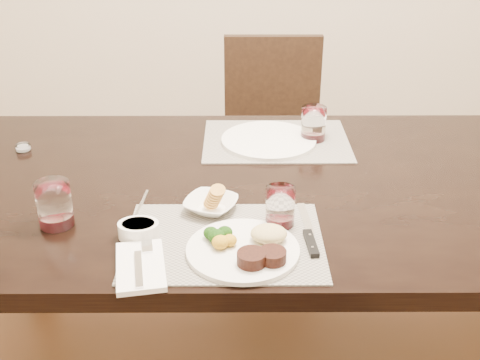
{
  "coord_description": "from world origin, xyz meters",
  "views": [
    {
      "loc": [
        -0.15,
        -1.49,
        1.52
      ],
      "look_at": [
        -0.15,
        -0.13,
        0.82
      ],
      "focal_mm": 45.0,
      "sensor_mm": 36.0,
      "label": 1
    }
  ],
  "objects_px": {
    "far_plate": "(269,140)",
    "wine_glass_near": "(280,208)",
    "cracker_bowl": "(211,204)",
    "chair_far": "(273,132)",
    "steak_knife": "(310,237)",
    "dinner_plate": "(248,247)"
  },
  "relations": [
    {
      "from": "dinner_plate",
      "to": "steak_knife",
      "type": "distance_m",
      "value": 0.16
    },
    {
      "from": "chair_far",
      "to": "far_plate",
      "type": "height_order",
      "value": "chair_far"
    },
    {
      "from": "wine_glass_near",
      "to": "far_plate",
      "type": "xyz_separation_m",
      "value": [
        -0.0,
        0.49,
        -0.04
      ]
    },
    {
      "from": "chair_far",
      "to": "cracker_bowl",
      "type": "xyz_separation_m",
      "value": [
        -0.22,
        -1.1,
        0.27
      ]
    },
    {
      "from": "chair_far",
      "to": "steak_knife",
      "type": "relative_size",
      "value": 3.68
    },
    {
      "from": "chair_far",
      "to": "wine_glass_near",
      "type": "height_order",
      "value": "chair_far"
    },
    {
      "from": "chair_far",
      "to": "steak_knife",
      "type": "distance_m",
      "value": 1.26
    },
    {
      "from": "far_plate",
      "to": "wine_glass_near",
      "type": "bearing_deg",
      "value": -89.51
    },
    {
      "from": "dinner_plate",
      "to": "far_plate",
      "type": "xyz_separation_m",
      "value": [
        0.07,
        0.62,
        -0.01
      ]
    },
    {
      "from": "chair_far",
      "to": "cracker_bowl",
      "type": "distance_m",
      "value": 1.15
    },
    {
      "from": "cracker_bowl",
      "to": "far_plate",
      "type": "xyz_separation_m",
      "value": [
        0.17,
        0.43,
        -0.01
      ]
    },
    {
      "from": "cracker_bowl",
      "to": "wine_glass_near",
      "type": "distance_m",
      "value": 0.18
    },
    {
      "from": "chair_far",
      "to": "dinner_plate",
      "type": "relative_size",
      "value": 3.5
    },
    {
      "from": "chair_far",
      "to": "steak_knife",
      "type": "height_order",
      "value": "chair_far"
    },
    {
      "from": "dinner_plate",
      "to": "cracker_bowl",
      "type": "distance_m",
      "value": 0.21
    },
    {
      "from": "steak_knife",
      "to": "cracker_bowl",
      "type": "xyz_separation_m",
      "value": [
        -0.24,
        0.13,
        0.01
      ]
    },
    {
      "from": "dinner_plate",
      "to": "far_plate",
      "type": "distance_m",
      "value": 0.62
    },
    {
      "from": "chair_far",
      "to": "cracker_bowl",
      "type": "relative_size",
      "value": 5.4
    },
    {
      "from": "chair_far",
      "to": "far_plate",
      "type": "relative_size",
      "value": 3.01
    },
    {
      "from": "steak_knife",
      "to": "far_plate",
      "type": "xyz_separation_m",
      "value": [
        -0.07,
        0.56,
        0.0
      ]
    },
    {
      "from": "dinner_plate",
      "to": "wine_glass_near",
      "type": "relative_size",
      "value": 2.64
    },
    {
      "from": "cracker_bowl",
      "to": "wine_glass_near",
      "type": "relative_size",
      "value": 1.71
    }
  ]
}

